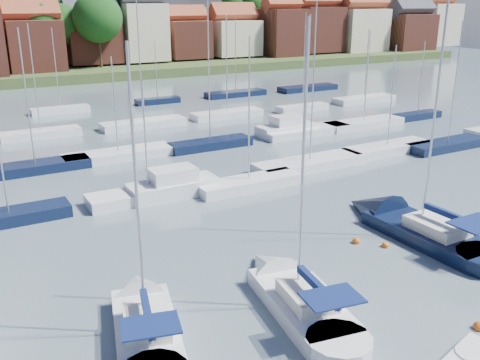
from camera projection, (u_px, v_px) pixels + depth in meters
ground at (148, 134)px, 60.44m from camera, size 260.00×260.00×0.00m
sailboat_left at (144, 319)px, 24.74m from camera, size 5.13×10.63×14.04m
sailboat_centre at (291, 293)px, 26.95m from camera, size 4.63×11.31×14.96m
sailboat_navy at (407, 225)px, 35.14m from camera, size 3.63×13.19×18.14m
tender at (471, 358)px, 22.22m from camera, size 3.15×2.05×0.63m
buoy_c at (329, 331)px, 24.48m from camera, size 0.53×0.53×0.53m
buoy_d at (479, 329)px, 24.62m from camera, size 0.55×0.55×0.55m
buoy_e at (356, 243)px, 33.37m from camera, size 0.51×0.51×0.51m
buoy_g at (385, 247)px, 32.82m from camera, size 0.46×0.46×0.46m
marina_field at (181, 138)px, 57.19m from camera, size 79.62×41.41×15.93m
far_shore_town at (29, 41)px, 136.50m from camera, size 212.46×90.00×22.27m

